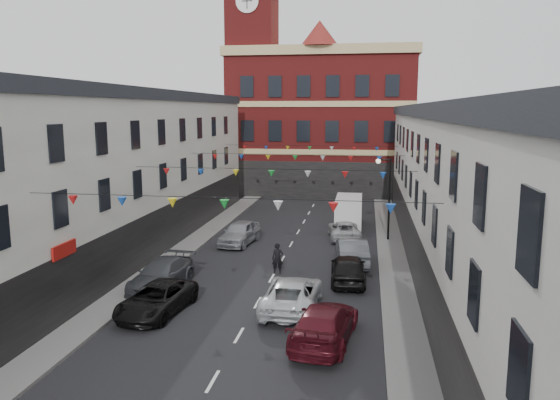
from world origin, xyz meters
The scene contains 19 objects.
ground centered at (0.00, 0.00, 0.00)m, with size 160.00×160.00×0.00m, color black.
pavement_left centered at (-6.90, 2.00, 0.07)m, with size 1.80×64.00×0.15m, color #605E5B.
pavement_right centered at (6.90, 2.00, 0.07)m, with size 1.80×64.00×0.15m, color #605E5B.
terrace_left centered at (-11.78, 1.00, 5.35)m, with size 8.40×56.00×10.70m.
terrace_right centered at (11.78, 1.00, 4.85)m, with size 8.40×56.00×9.70m.
civic_building centered at (0.00, 37.95, 8.14)m, with size 20.60×13.30×18.50m.
clock_tower centered at (-7.50, 35.00, 14.93)m, with size 5.60×5.60×30.00m.
distant_hill centered at (-4.00, 62.00, 5.00)m, with size 40.00×14.00×10.00m, color #254520.
street_lamp centered at (6.55, 14.00, 3.90)m, with size 1.10×0.36×6.00m.
car_left_c centered at (-4.36, -2.14, 0.69)m, with size 2.31×5.00×1.39m, color black.
car_left_d centered at (-5.50, 1.42, 0.74)m, with size 2.09×5.13×1.49m, color #404347.
car_left_e centered at (-3.60, 11.50, 0.82)m, with size 1.94×4.82×1.64m, color gray.
car_right_c centered at (3.60, -4.08, 0.79)m, with size 2.21×5.44×1.58m, color #4C0F18.
car_right_d centered at (4.28, 3.95, 0.80)m, with size 1.88×4.68×1.59m, color black.
car_right_e centered at (4.37, 7.65, 0.82)m, with size 1.74×4.98×1.64m, color #4E5156.
car_right_f centered at (3.62, 14.27, 0.66)m, with size 2.19×4.74×1.32m, color #A3A4A7.
moving_car centered at (1.80, -0.63, 0.77)m, with size 2.56×5.55×1.54m, color silver.
white_van centered at (3.80, 18.65, 1.19)m, with size 2.07×5.39×2.38m, color silver.
pedestrian centered at (0.19, 4.92, 0.90)m, with size 0.66×0.43×1.80m, color black.
Camera 1 is at (5.12, -25.18, 9.38)m, focal length 35.00 mm.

